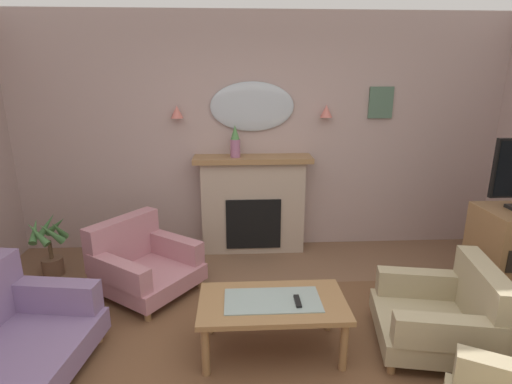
{
  "coord_description": "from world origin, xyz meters",
  "views": [
    {
      "loc": [
        -0.31,
        -2.25,
        2.06
      ],
      "look_at": [
        -0.12,
        1.25,
        1.03
      ],
      "focal_mm": 28.14,
      "sensor_mm": 36.0,
      "label": 1
    }
  ],
  "objects": [
    {
      "name": "wall_mirror",
      "position": [
        -0.1,
        2.42,
        1.71
      ],
      "size": [
        0.96,
        0.06,
        0.56
      ],
      "primitive_type": "ellipsoid",
      "color": "#B2BCC6"
    },
    {
      "name": "potted_plant_small_fern",
      "position": [
        -2.27,
        1.75,
        0.33
      ],
      "size": [
        0.4,
        0.41,
        0.66
      ],
      "color": "brown",
      "rests_on": "ground"
    },
    {
      "name": "wall_sconce_left",
      "position": [
        -0.95,
        2.37,
        1.66
      ],
      "size": [
        0.14,
        0.14,
        0.14
      ],
      "primitive_type": "cone",
      "color": "#D17066"
    },
    {
      "name": "tv_remote",
      "position": [
        0.14,
        0.34,
        0.45
      ],
      "size": [
        0.04,
        0.16,
        0.02
      ],
      "primitive_type": "cube",
      "color": "black",
      "rests_on": "coffee_table"
    },
    {
      "name": "wall_sconce_right",
      "position": [
        0.75,
        2.37,
        1.66
      ],
      "size": [
        0.14,
        0.14,
        0.14
      ],
      "primitive_type": "cone",
      "color": "#D17066"
    },
    {
      "name": "fireplace",
      "position": [
        -0.1,
        2.28,
        0.57
      ],
      "size": [
        1.36,
        0.36,
        1.16
      ],
      "color": "tan",
      "rests_on": "ground"
    },
    {
      "name": "coffee_table",
      "position": [
        -0.04,
        0.38,
        0.38
      ],
      "size": [
        1.1,
        0.6,
        0.45
      ],
      "color": "olive",
      "rests_on": "ground"
    },
    {
      "name": "patterned_rug",
      "position": [
        0.0,
        0.2,
        0.01
      ],
      "size": [
        3.2,
        2.4,
        0.01
      ],
      "primitive_type": "cube",
      "color": "brown",
      "rests_on": "ground"
    },
    {
      "name": "framed_picture",
      "position": [
        1.4,
        2.43,
        1.75
      ],
      "size": [
        0.28,
        0.03,
        0.36
      ],
      "primitive_type": "cube",
      "color": "#4C6B56"
    },
    {
      "name": "mantel_vase_left",
      "position": [
        -0.3,
        2.25,
        1.33
      ],
      "size": [
        0.11,
        0.11,
        0.36
      ],
      "color": "#9E6084",
      "rests_on": "fireplace"
    },
    {
      "name": "wall_back",
      "position": [
        0.0,
        2.5,
        1.37
      ],
      "size": [
        6.74,
        0.1,
        2.75
      ],
      "primitive_type": "cube",
      "color": "#B29993",
      "rests_on": "ground"
    },
    {
      "name": "armchair_beside_couch",
      "position": [
        -1.23,
        1.36,
        0.31
      ],
      "size": [
        1.14,
        1.13,
        0.71
      ],
      "color": "#B77A84",
      "rests_on": "ground"
    },
    {
      "name": "armchair_by_coffee_table",
      "position": [
        1.28,
        0.34,
        0.31
      ],
      "size": [
        0.95,
        0.94,
        0.71
      ],
      "color": "tan",
      "rests_on": "ground"
    }
  ]
}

